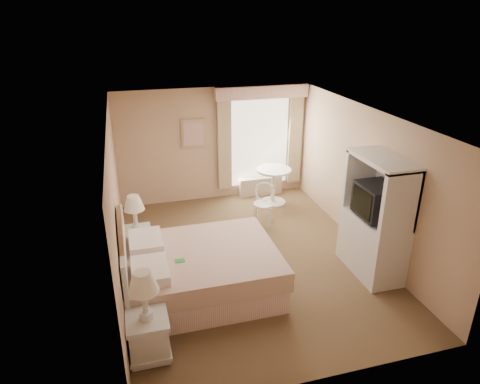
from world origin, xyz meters
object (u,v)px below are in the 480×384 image
object	(u,v)px
bed	(192,271)
cafe_chair	(264,200)
nightstand_far	(137,236)
armoire	(375,226)
round_table	(274,180)
nightstand_near	(148,327)

from	to	relation	value
bed	cafe_chair	world-z (taller)	bed
bed	nightstand_far	distance (m)	1.43
cafe_chair	armoire	xyz separation A→B (m)	(1.13, -2.13, 0.33)
round_table	armoire	size ratio (longest dim) A/B	0.41
nightstand_near	armoire	xyz separation A→B (m)	(3.65, 0.98, 0.35)
bed	armoire	distance (m)	2.96
bed	nightstand_near	size ratio (longest dim) A/B	1.91
bed	round_table	bearing A→B (deg)	50.63
nightstand_far	cafe_chair	bearing A→B (deg)	16.01
nightstand_near	cafe_chair	distance (m)	4.00
bed	round_table	size ratio (longest dim) A/B	2.91
nightstand_far	round_table	bearing A→B (deg)	27.30
cafe_chair	nightstand_far	bearing A→B (deg)	-139.89
nightstand_far	armoire	world-z (taller)	armoire
armoire	nightstand_near	bearing A→B (deg)	-165.00
round_table	cafe_chair	world-z (taller)	cafe_chair
bed	nightstand_far	size ratio (longest dim) A/B	2.01
nightstand_near	nightstand_far	bearing A→B (deg)	90.00
bed	cafe_chair	distance (m)	2.65
bed	armoire	world-z (taller)	armoire
cafe_chair	bed	bearing A→B (deg)	-108.40
bed	nightstand_far	world-z (taller)	bed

